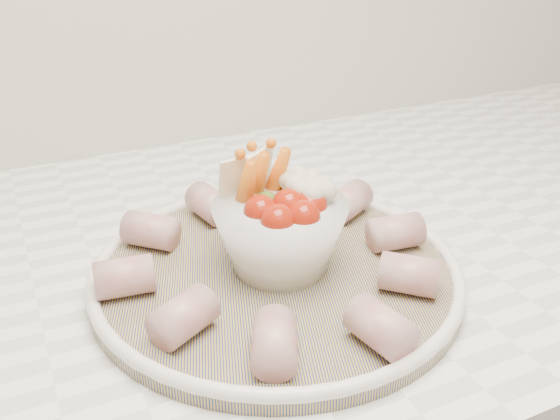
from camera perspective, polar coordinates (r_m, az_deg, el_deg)
name	(u,v)px	position (r m, az deg, el deg)	size (l,w,h in m)	color
serving_platter	(276,271)	(0.58, -0.34, -5.63)	(0.43, 0.43, 0.02)	navy
veggie_bowl	(281,227)	(0.56, 0.10, -1.54)	(0.12, 0.12, 0.11)	white
cured_meat_rolls	(275,252)	(0.57, -0.43, -3.86)	(0.31, 0.31, 0.03)	#A74C53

